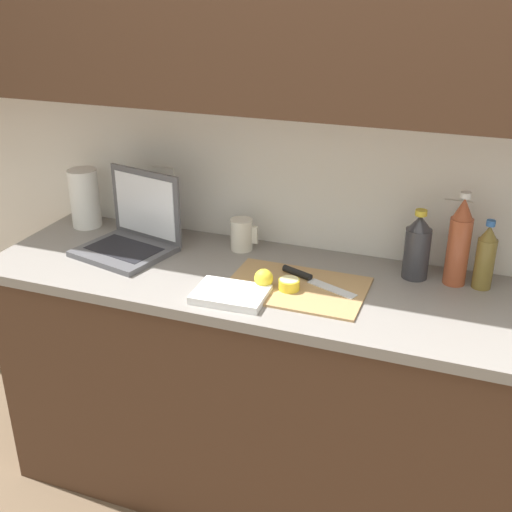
# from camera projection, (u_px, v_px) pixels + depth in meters

# --- Properties ---
(ground_plane) EXTENTS (12.00, 12.00, 0.00)m
(ground_plane) POSITION_uv_depth(u_px,v_px,m) (342.00, 509.00, 2.36)
(ground_plane) COLOR brown
(ground_plane) RESTS_ON ground
(wall_back) EXTENTS (5.20, 0.38, 2.60)m
(wall_back) POSITION_uv_depth(u_px,v_px,m) (389.00, 63.00, 1.90)
(wall_back) COLOR white
(wall_back) RESTS_ON ground_plane
(counter_unit) EXTENTS (2.52, 0.58, 0.90)m
(counter_unit) POSITION_uv_depth(u_px,v_px,m) (356.00, 409.00, 2.16)
(counter_unit) COLOR #472D1E
(counter_unit) RESTS_ON ground_plane
(laptop) EXTENTS (0.36, 0.33, 0.27)m
(laptop) POSITION_uv_depth(u_px,v_px,m) (133.00, 232.00, 2.27)
(laptop) COLOR #515156
(laptop) RESTS_ON counter_unit
(cutting_board) EXTENTS (0.44, 0.29, 0.01)m
(cutting_board) POSITION_uv_depth(u_px,v_px,m) (296.00, 287.00, 2.02)
(cutting_board) COLOR tan
(cutting_board) RESTS_ON counter_unit
(knife) EXTENTS (0.27, 0.13, 0.02)m
(knife) POSITION_uv_depth(u_px,v_px,m) (306.00, 277.00, 2.06)
(knife) COLOR silver
(knife) RESTS_ON cutting_board
(lemon_half_cut) EXTENTS (0.07, 0.07, 0.04)m
(lemon_half_cut) POSITION_uv_depth(u_px,v_px,m) (289.00, 284.00, 1.99)
(lemon_half_cut) COLOR yellow
(lemon_half_cut) RESTS_ON cutting_board
(lemon_whole_beside) EXTENTS (0.06, 0.06, 0.06)m
(lemon_whole_beside) POSITION_uv_depth(u_px,v_px,m) (264.00, 278.00, 2.00)
(lemon_whole_beside) COLOR yellow
(lemon_whole_beside) RESTS_ON cutting_board
(bottle_green_soda) EXTENTS (0.06, 0.06, 0.23)m
(bottle_green_soda) POSITION_uv_depth(u_px,v_px,m) (485.00, 258.00, 1.98)
(bottle_green_soda) COLOR olive
(bottle_green_soda) RESTS_ON counter_unit
(bottle_oil_tall) EXTENTS (0.07, 0.07, 0.31)m
(bottle_oil_tall) POSITION_uv_depth(u_px,v_px,m) (459.00, 243.00, 2.00)
(bottle_oil_tall) COLOR #A34C2D
(bottle_oil_tall) RESTS_ON counter_unit
(bottle_water_clear) EXTENTS (0.08, 0.08, 0.23)m
(bottle_water_clear) POSITION_uv_depth(u_px,v_px,m) (417.00, 247.00, 2.05)
(bottle_water_clear) COLOR #333338
(bottle_water_clear) RESTS_ON counter_unit
(measuring_cup) EXTENTS (0.10, 0.08, 0.11)m
(measuring_cup) POSITION_uv_depth(u_px,v_px,m) (242.00, 234.00, 2.27)
(measuring_cup) COLOR silver
(measuring_cup) RESTS_ON counter_unit
(paper_towel_roll) EXTENTS (0.11, 0.11, 0.23)m
(paper_towel_roll) POSITION_uv_depth(u_px,v_px,m) (85.00, 198.00, 2.46)
(paper_towel_roll) COLOR white
(paper_towel_roll) RESTS_ON counter_unit
(dish_towel) EXTENTS (0.23, 0.17, 0.02)m
(dish_towel) POSITION_uv_depth(u_px,v_px,m) (230.00, 294.00, 1.96)
(dish_towel) COLOR white
(dish_towel) RESTS_ON counter_unit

